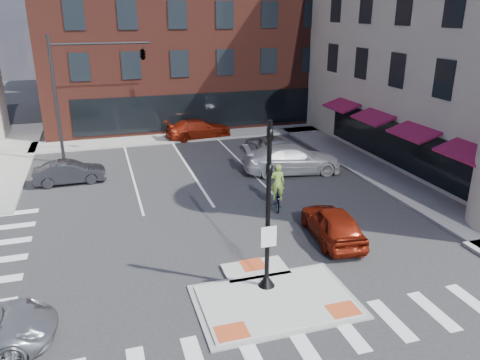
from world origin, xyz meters
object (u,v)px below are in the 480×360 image
object	(u,v)px
bg_car_silver	(269,146)
bg_car_red	(198,129)
bg_car_dark	(70,172)
red_sedan	(333,224)
cyclist	(277,194)
white_pickup	(292,159)

from	to	relation	value
bg_car_silver	bg_car_red	world-z (taller)	bg_car_silver
bg_car_dark	bg_car_silver	bearing A→B (deg)	-85.63
bg_car_dark	red_sedan	bearing A→B (deg)	-135.48
bg_car_dark	cyclist	world-z (taller)	cyclist
white_pickup	bg_car_silver	bearing A→B (deg)	13.81
white_pickup	bg_car_red	distance (m)	10.35
red_sedan	cyclist	bearing A→B (deg)	-68.59
white_pickup	bg_car_red	xyz separation A→B (m)	(-3.67, 9.68, -0.12)
white_pickup	bg_car_dark	bearing A→B (deg)	89.62
bg_car_silver	cyclist	xyz separation A→B (m)	(-2.57, -8.09, -0.03)
cyclist	bg_car_red	bearing A→B (deg)	-68.67
white_pickup	bg_car_red	size ratio (longest dim) A/B	1.16
bg_car_dark	cyclist	xyz separation A→B (m)	(9.98, -6.86, 0.13)
bg_car_silver	bg_car_red	xyz separation A→B (m)	(-3.37, 6.41, -0.07)
bg_car_dark	bg_car_silver	distance (m)	12.61
bg_car_silver	cyclist	distance (m)	8.49
red_sedan	cyclist	distance (m)	3.99
white_pickup	bg_car_silver	size ratio (longest dim) A/B	1.24
red_sedan	bg_car_dark	world-z (taller)	red_sedan
white_pickup	cyclist	world-z (taller)	cyclist
cyclist	white_pickup	bearing A→B (deg)	-102.55
bg_car_red	bg_car_dark	bearing A→B (deg)	123.44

